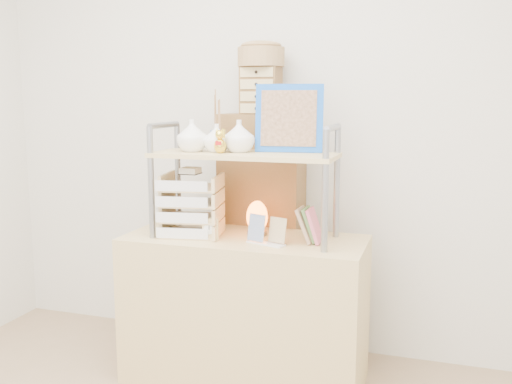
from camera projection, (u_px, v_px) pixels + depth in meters
room_shell at (166, 20)px, 1.93m from camera, size 3.42×3.41×2.61m
desk at (245, 309)px, 2.90m from camera, size 1.20×0.50×0.75m
cabinet at (262, 235)px, 3.20m from camera, size 0.45×0.24×1.35m
hutch at (238, 148)px, 2.78m from camera, size 0.90×0.34×0.75m
letter_tray at (191, 208)px, 2.87m from camera, size 0.32×0.31×0.34m
salt_lamp at (257, 218)px, 2.87m from camera, size 0.11×0.11×0.18m
desk_clock at (211, 229)px, 2.77m from camera, size 0.08×0.05×0.11m
postcard_stand at (266, 236)px, 2.70m from camera, size 0.20×0.11×0.14m
drawer_chest at (261, 90)px, 3.05m from camera, size 0.20×0.16×0.25m
woven_basket at (261, 57)px, 3.03m from camera, size 0.25×0.25×0.10m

